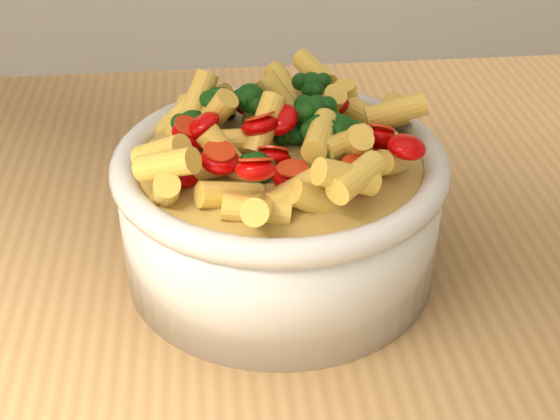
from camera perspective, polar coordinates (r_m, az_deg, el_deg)
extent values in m
cube|color=#A57A46|center=(0.55, -4.17, -8.16)|extent=(1.20, 0.80, 0.04)
cylinder|color=silver|center=(0.54, 0.00, -0.38)|extent=(0.22, 0.22, 0.09)
ellipsoid|color=silver|center=(0.56, 0.00, -2.67)|extent=(0.20, 0.20, 0.03)
torus|color=silver|center=(0.52, 0.00, 3.58)|extent=(0.23, 0.23, 0.02)
ellipsoid|color=gold|center=(0.52, 0.00, 3.58)|extent=(0.19, 0.19, 0.02)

